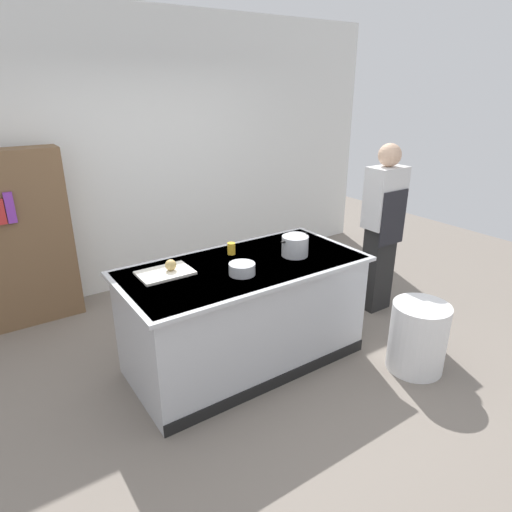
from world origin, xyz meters
name	(u,v)px	position (x,y,z in m)	size (l,w,h in m)	color
ground_plane	(245,360)	(0.00, 0.00, 0.00)	(10.00, 10.00, 0.00)	slate
back_wall	(141,155)	(0.00, 2.10, 1.50)	(6.40, 0.12, 3.00)	white
counter_island	(245,312)	(0.00, 0.00, 0.47)	(1.98, 0.98, 0.90)	#B7BABF
cutting_board	(165,273)	(-0.60, 0.17, 0.91)	(0.40, 0.28, 0.02)	silver
onion	(171,265)	(-0.55, 0.17, 0.96)	(0.09, 0.09, 0.09)	tan
stock_pot	(295,246)	(0.45, -0.08, 0.98)	(0.29, 0.22, 0.17)	#B7BABF
sauce_pan	(296,239)	(0.64, 0.13, 0.95)	(0.24, 0.18, 0.09)	#99999E
mixing_bowl	(242,269)	(-0.12, -0.16, 0.94)	(0.20, 0.20, 0.09)	#B7BABF
juice_cup	(231,249)	(0.03, 0.25, 0.95)	(0.07, 0.07, 0.10)	yellow
trash_bin	(418,337)	(1.12, -0.89, 0.29)	(0.46, 0.46, 0.59)	white
person_chef	(382,226)	(1.67, 0.04, 0.91)	(0.38, 0.25, 1.72)	#242424
bookshelf	(9,242)	(-1.47, 1.80, 0.85)	(1.10, 0.31, 1.70)	brown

